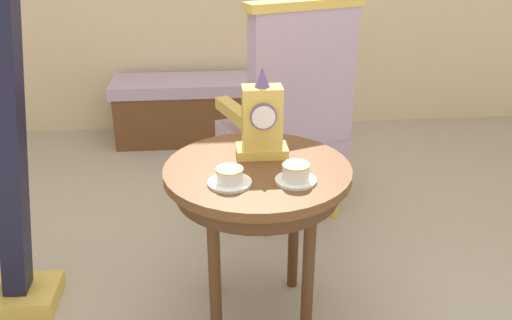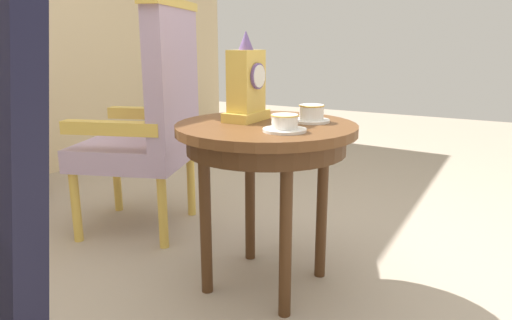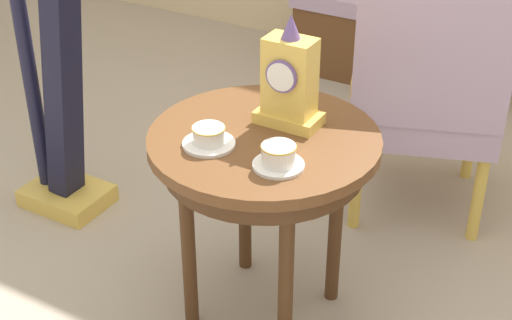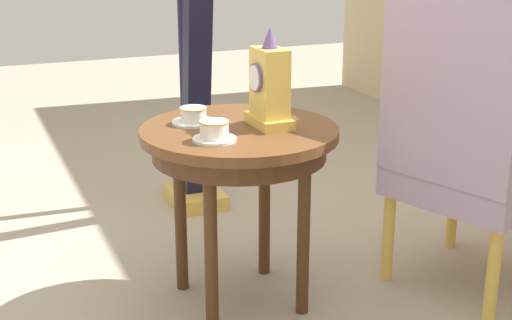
# 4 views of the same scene
# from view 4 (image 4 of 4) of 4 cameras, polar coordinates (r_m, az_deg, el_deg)

# --- Properties ---
(ground_plane) EXTENTS (10.00, 10.00, 0.00)m
(ground_plane) POSITION_cam_4_polar(r_m,az_deg,el_deg) (2.79, -2.78, -10.05)
(ground_plane) COLOR tan
(side_table) EXTENTS (0.68, 0.68, 0.65)m
(side_table) POSITION_cam_4_polar(r_m,az_deg,el_deg) (2.49, -1.31, 0.79)
(side_table) COLOR brown
(side_table) RESTS_ON ground
(teacup_left) EXTENTS (0.15, 0.15, 0.06)m
(teacup_left) POSITION_cam_4_polar(r_m,az_deg,el_deg) (2.52, -4.92, 3.41)
(teacup_left) COLOR white
(teacup_left) RESTS_ON side_table
(teacup_right) EXTENTS (0.14, 0.14, 0.07)m
(teacup_right) POSITION_cam_4_polar(r_m,az_deg,el_deg) (2.31, -3.28, 2.23)
(teacup_right) COLOR white
(teacup_right) RESTS_ON side_table
(mantel_clock) EXTENTS (0.19, 0.11, 0.34)m
(mantel_clock) POSITION_cam_4_polar(r_m,az_deg,el_deg) (2.45, 1.04, 5.70)
(mantel_clock) COLOR gold
(mantel_clock) RESTS_ON side_table
(armchair) EXTENTS (0.69, 0.68, 1.14)m
(armchair) POSITION_cam_4_polar(r_m,az_deg,el_deg) (2.67, 16.05, 1.69)
(armchair) COLOR #B299B7
(armchair) RESTS_ON ground
(harp) EXTENTS (0.40, 0.24, 1.85)m
(harp) POSITION_cam_4_polar(r_m,az_deg,el_deg) (3.37, -4.91, 8.41)
(harp) COLOR gold
(harp) RESTS_ON ground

